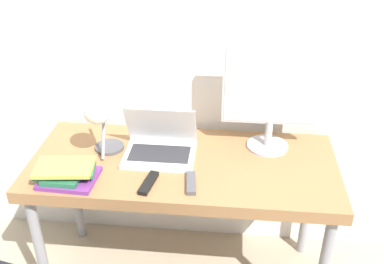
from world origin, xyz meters
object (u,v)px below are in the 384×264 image
(laptop, at_px, (160,145))
(monitor, at_px, (273,91))
(desk_lamp, at_px, (99,117))
(book_stack, at_px, (66,173))

(laptop, distance_m, monitor, 0.59)
(desk_lamp, bearing_deg, laptop, 16.08)
(laptop, height_order, book_stack, laptop)
(desk_lamp, height_order, book_stack, desk_lamp)
(laptop, distance_m, book_stack, 0.45)
(monitor, bearing_deg, book_stack, -157.29)
(laptop, bearing_deg, book_stack, -146.40)
(laptop, xyz_separation_m, book_stack, (-0.38, -0.25, -0.01))
(monitor, height_order, desk_lamp, monitor)
(monitor, xyz_separation_m, book_stack, (-0.90, -0.38, -0.27))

